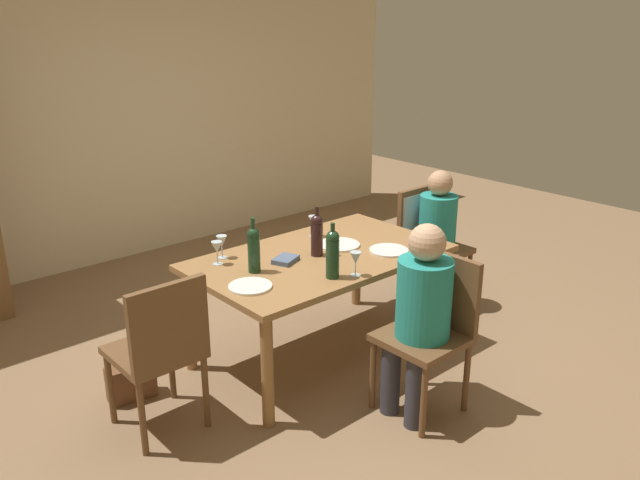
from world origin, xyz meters
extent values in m
plane|color=#846647|center=(0.00, 0.00, 0.00)|extent=(10.00, 10.00, 0.00)
cube|color=beige|center=(0.00, 2.68, 1.35)|extent=(6.40, 0.12, 2.70)
cube|color=olive|center=(0.00, 0.00, 0.70)|extent=(1.64, 0.97, 0.04)
cylinder|color=olive|center=(-0.75, -0.41, 0.34)|extent=(0.07, 0.07, 0.68)
cylinder|color=olive|center=(0.75, -0.41, 0.34)|extent=(0.07, 0.07, 0.68)
cylinder|color=olive|center=(-0.75, 0.41, 0.34)|extent=(0.07, 0.07, 0.68)
cylinder|color=olive|center=(0.75, 0.41, 0.34)|extent=(0.07, 0.07, 0.68)
cylinder|color=brown|center=(1.39, -0.19, 0.22)|extent=(0.04, 0.04, 0.44)
cylinder|color=brown|center=(1.01, -0.19, 0.22)|extent=(0.04, 0.04, 0.44)
cylinder|color=brown|center=(1.39, 0.19, 0.22)|extent=(0.04, 0.04, 0.44)
cylinder|color=brown|center=(1.01, 0.19, 0.22)|extent=(0.04, 0.04, 0.44)
cube|color=brown|center=(1.20, 0.00, 0.46)|extent=(0.44, 0.44, 0.04)
cube|color=brown|center=(1.20, 0.20, 0.70)|extent=(0.44, 0.04, 0.44)
cube|color=#ADC6D6|center=(1.20, 0.20, 0.72)|extent=(0.40, 0.07, 0.31)
cylinder|color=brown|center=(-0.19, -1.05, 0.22)|extent=(0.04, 0.04, 0.44)
cylinder|color=brown|center=(-0.19, -0.67, 0.22)|extent=(0.04, 0.04, 0.44)
cylinder|color=brown|center=(0.19, -1.05, 0.22)|extent=(0.04, 0.04, 0.44)
cylinder|color=brown|center=(0.19, -0.67, 0.22)|extent=(0.04, 0.04, 0.44)
cube|color=brown|center=(0.00, -0.86, 0.46)|extent=(0.44, 0.44, 0.04)
cube|color=brown|center=(0.20, -0.86, 0.70)|extent=(0.04, 0.44, 0.44)
cylinder|color=brown|center=(-1.39, 0.19, 0.22)|extent=(0.04, 0.04, 0.44)
cylinder|color=brown|center=(-1.01, 0.19, 0.22)|extent=(0.04, 0.04, 0.44)
cylinder|color=brown|center=(-1.39, -0.19, 0.22)|extent=(0.04, 0.04, 0.44)
cylinder|color=brown|center=(-1.01, -0.19, 0.22)|extent=(0.04, 0.04, 0.44)
cube|color=brown|center=(-1.20, 0.00, 0.46)|extent=(0.44, 0.44, 0.04)
cube|color=brown|center=(-1.20, -0.20, 0.70)|extent=(0.44, 0.04, 0.44)
cylinder|color=#33333D|center=(1.29, -0.13, 0.23)|extent=(0.10, 0.10, 0.46)
cylinder|color=#33333D|center=(1.12, -0.13, 0.23)|extent=(0.10, 0.10, 0.46)
cylinder|color=teal|center=(1.20, 0.00, 0.68)|extent=(0.29, 0.29, 0.44)
sphere|color=tan|center=(1.20, 0.00, 0.99)|extent=(0.19, 0.19, 0.19)
cylinder|color=#33333D|center=(-0.14, -0.96, 0.23)|extent=(0.11, 0.11, 0.46)
cylinder|color=#33333D|center=(-0.14, -0.77, 0.23)|extent=(0.11, 0.11, 0.46)
cylinder|color=teal|center=(0.00, -0.86, 0.70)|extent=(0.31, 0.31, 0.47)
sphere|color=tan|center=(0.00, -0.86, 1.04)|extent=(0.21, 0.21, 0.21)
cylinder|color=#19381E|center=(-0.20, -0.33, 0.84)|extent=(0.08, 0.08, 0.24)
sphere|color=#19381E|center=(-0.20, -0.33, 0.97)|extent=(0.08, 0.08, 0.08)
cylinder|color=#19381E|center=(-0.20, -0.33, 1.02)|extent=(0.03, 0.03, 0.08)
cylinder|color=black|center=(-0.02, 0.01, 0.83)|extent=(0.08, 0.08, 0.22)
sphere|color=black|center=(-0.02, 0.01, 0.95)|extent=(0.08, 0.08, 0.08)
cylinder|color=black|center=(-0.02, 0.01, 1.01)|extent=(0.03, 0.03, 0.08)
cylinder|color=#19381E|center=(-0.49, 0.04, 0.84)|extent=(0.07, 0.07, 0.23)
sphere|color=#19381E|center=(-0.49, 0.04, 0.96)|extent=(0.07, 0.07, 0.07)
cylinder|color=#19381E|center=(-0.49, 0.04, 1.02)|extent=(0.03, 0.03, 0.09)
cylinder|color=silver|center=(-0.50, 0.37, 0.72)|extent=(0.06, 0.06, 0.00)
cylinder|color=silver|center=(-0.50, 0.37, 0.76)|extent=(0.01, 0.01, 0.07)
cone|color=silver|center=(-0.50, 0.37, 0.83)|extent=(0.07, 0.07, 0.07)
cylinder|color=silver|center=(0.20, 0.30, 0.72)|extent=(0.06, 0.06, 0.00)
cylinder|color=silver|center=(0.20, 0.30, 0.76)|extent=(0.01, 0.01, 0.07)
cone|color=silver|center=(0.20, 0.30, 0.83)|extent=(0.07, 0.07, 0.07)
cylinder|color=silver|center=(-0.59, 0.29, 0.72)|extent=(0.06, 0.06, 0.00)
cylinder|color=silver|center=(-0.59, 0.29, 0.76)|extent=(0.01, 0.01, 0.07)
cone|color=silver|center=(-0.59, 0.29, 0.83)|extent=(0.07, 0.07, 0.07)
cylinder|color=silver|center=(-0.08, -0.40, 0.72)|extent=(0.06, 0.06, 0.00)
cylinder|color=silver|center=(-0.08, -0.40, 0.76)|extent=(0.01, 0.01, 0.07)
cone|color=silver|center=(-0.08, -0.40, 0.83)|extent=(0.07, 0.07, 0.07)
cylinder|color=white|center=(-0.65, -0.13, 0.73)|extent=(0.25, 0.25, 0.01)
cylinder|color=white|center=(0.38, -0.25, 0.73)|extent=(0.25, 0.25, 0.01)
cylinder|color=white|center=(0.21, 0.04, 0.73)|extent=(0.28, 0.28, 0.01)
cube|color=#4C5B75|center=(-0.25, 0.05, 0.74)|extent=(0.19, 0.17, 0.03)
cube|color=brown|center=(-1.20, 0.35, 0.11)|extent=(0.30, 0.16, 0.22)
camera|label=1|loc=(-2.58, -2.91, 2.19)|focal=36.17mm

